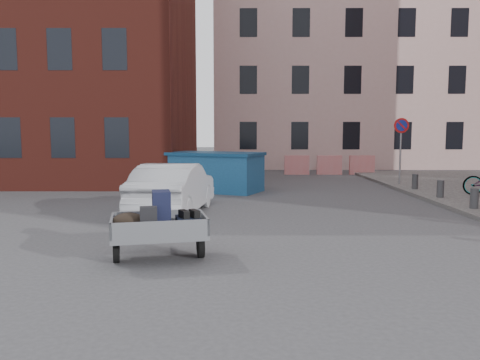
{
  "coord_description": "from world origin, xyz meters",
  "views": [
    {
      "loc": [
        -0.39,
        -9.31,
        2.21
      ],
      "look_at": [
        -0.42,
        1.48,
        1.1
      ],
      "focal_mm": 35.0,
      "sensor_mm": 36.0,
      "label": 1
    }
  ],
  "objects": [
    {
      "name": "barriers",
      "position": [
        4.2,
        15.0,
        0.5
      ],
      "size": [
        4.7,
        0.18,
        1.0
      ],
      "color": "red",
      "rests_on": "ground"
    },
    {
      "name": "silver_car",
      "position": [
        -2.22,
        3.23,
        0.69
      ],
      "size": [
        1.93,
        4.33,
        1.38
      ],
      "primitive_type": "imported",
      "rotation": [
        0.0,
        0.0,
        3.03
      ],
      "color": "#989A9F",
      "rests_on": "ground"
    },
    {
      "name": "trailer",
      "position": [
        -1.83,
        -1.39,
        0.61
      ],
      "size": [
        1.81,
        1.94,
        1.2
      ],
      "rotation": [
        0.0,
        0.0,
        0.23
      ],
      "color": "black",
      "rests_on": "ground"
    },
    {
      "name": "dumpster",
      "position": [
        -1.4,
        8.15,
        0.73
      ],
      "size": [
        3.91,
        3.06,
        1.46
      ],
      "rotation": [
        0.0,
        0.0,
        -0.42
      ],
      "color": "#1D5689",
      "rests_on": "ground"
    },
    {
      "name": "no_parking_sign",
      "position": [
        6.0,
        9.48,
        2.01
      ],
      "size": [
        0.6,
        0.09,
        2.65
      ],
      "color": "gray",
      "rests_on": "sidewalk"
    },
    {
      "name": "building_pink",
      "position": [
        6.0,
        22.0,
        7.0
      ],
      "size": [
        16.0,
        8.0,
        14.0
      ],
      "primitive_type": "cube",
      "color": "#CDA59E",
      "rests_on": "ground"
    },
    {
      "name": "ground",
      "position": [
        0.0,
        0.0,
        0.0
      ],
      "size": [
        120.0,
        120.0,
        0.0
      ],
      "primitive_type": "plane",
      "color": "#38383A",
      "rests_on": "ground"
    },
    {
      "name": "building_brick",
      "position": [
        -9.0,
        13.0,
        7.0
      ],
      "size": [
        12.0,
        10.0,
        14.0
      ],
      "primitive_type": "cube",
      "color": "#591E16",
      "rests_on": "ground"
    },
    {
      "name": "bollards",
      "position": [
        6.0,
        3.4,
        0.4
      ],
      "size": [
        0.22,
        9.02,
        0.55
      ],
      "color": "#3A3A3D",
      "rests_on": "sidewalk"
    }
  ]
}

